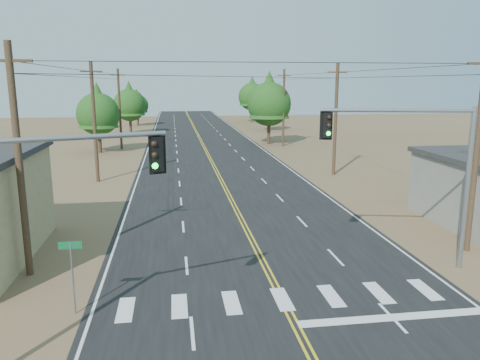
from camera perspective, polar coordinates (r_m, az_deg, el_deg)
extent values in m
cube|color=black|center=(39.65, -2.18, -0.30)|extent=(15.00, 200.00, 0.02)
cylinder|color=#4C3826|center=(21.79, -25.32, 1.85)|extent=(0.30, 0.30, 10.00)
cube|color=#4C3826|center=(21.55, -26.32, 12.91)|extent=(1.80, 0.12, 0.12)
cylinder|color=#4C3826|center=(41.19, -17.33, 6.66)|extent=(0.30, 0.30, 10.00)
cube|color=#4C3826|center=(41.06, -17.69, 12.50)|extent=(1.80, 0.12, 0.12)
cylinder|color=#4C3826|center=(60.98, -14.45, 8.34)|extent=(0.30, 0.30, 10.00)
cube|color=#4C3826|center=(60.89, -14.66, 12.28)|extent=(1.80, 0.12, 0.12)
cylinder|color=#4C3826|center=(25.41, 26.87, 2.99)|extent=(0.30, 0.30, 10.00)
cylinder|color=#4C3826|center=(43.22, 11.57, 7.17)|extent=(0.30, 0.30, 10.00)
cube|color=#4C3826|center=(43.09, 11.80, 12.74)|extent=(1.80, 0.12, 0.12)
cylinder|color=#4C3826|center=(62.37, 5.33, 8.73)|extent=(0.30, 0.30, 10.00)
cube|color=#4C3826|center=(62.28, 5.41, 12.59)|extent=(1.80, 0.12, 0.12)
cylinder|color=gray|center=(13.88, -20.53, 4.80)|extent=(5.51, 2.00, 0.15)
cube|color=black|center=(14.48, -10.11, 3.14)|extent=(0.41, 0.38, 1.06)
sphere|color=black|center=(14.27, -10.41, 4.37)|extent=(0.19, 0.19, 0.19)
sphere|color=black|center=(14.32, -10.36, 3.03)|extent=(0.19, 0.19, 0.19)
sphere|color=#0CE533|center=(14.37, -10.31, 1.70)|extent=(0.19, 0.19, 0.19)
cylinder|color=gray|center=(23.08, 25.87, -1.44)|extent=(0.24, 0.24, 7.05)
cylinder|color=gray|center=(22.61, 26.68, 7.29)|extent=(0.18, 0.18, 0.60)
cylinder|color=gray|center=(21.59, 18.55, 8.04)|extent=(6.44, 1.59, 0.16)
cube|color=black|center=(21.12, 10.52, 6.59)|extent=(0.41, 0.37, 1.11)
sphere|color=black|center=(20.93, 10.82, 7.51)|extent=(0.20, 0.20, 0.20)
sphere|color=black|center=(20.96, 10.78, 6.55)|extent=(0.20, 0.20, 0.20)
sphere|color=#0CE533|center=(21.00, 10.74, 5.59)|extent=(0.20, 0.20, 0.20)
cylinder|color=gray|center=(18.34, -19.70, -11.24)|extent=(0.07, 0.07, 2.76)
cube|color=#0D5B31|center=(17.90, -19.99, -7.49)|extent=(0.83, 0.05, 0.28)
cylinder|color=#3F2D1E|center=(58.82, -16.73, 4.68)|extent=(0.45, 0.45, 3.02)
cone|color=#204D16|center=(58.48, -16.98, 8.76)|extent=(4.70, 4.70, 5.37)
sphere|color=#204D16|center=(58.54, -16.92, 7.70)|extent=(5.04, 5.04, 5.04)
cylinder|color=#3F2D1E|center=(78.29, -13.20, 6.56)|extent=(0.43, 0.43, 3.09)
cone|color=#204D16|center=(78.03, -13.35, 9.70)|extent=(4.80, 4.80, 5.49)
sphere|color=#204D16|center=(78.08, -13.31, 8.88)|extent=(5.14, 5.14, 5.14)
cylinder|color=#3F2D1E|center=(93.88, -12.35, 7.27)|extent=(0.41, 0.41, 2.56)
cone|color=#204D16|center=(93.68, -12.45, 9.44)|extent=(3.98, 3.98, 4.55)
sphere|color=#204D16|center=(93.72, -12.42, 8.87)|extent=(4.27, 4.27, 4.27)
cylinder|color=#3F2D1E|center=(64.39, 3.52, 5.98)|extent=(0.46, 0.46, 3.55)
cone|color=#204D16|center=(64.07, 3.58, 10.37)|extent=(5.53, 5.53, 6.31)
sphere|color=#204D16|center=(64.12, 3.56, 9.22)|extent=(5.92, 5.92, 5.92)
cylinder|color=#3F2D1E|center=(82.64, 3.49, 6.93)|extent=(0.44, 0.44, 2.56)
cone|color=#204D16|center=(82.42, 3.52, 9.39)|extent=(3.97, 3.97, 4.54)
sphere|color=#204D16|center=(82.46, 3.52, 8.75)|extent=(4.26, 4.26, 4.26)
cylinder|color=#3F2D1E|center=(100.56, 1.47, 8.09)|extent=(0.51, 0.51, 3.47)
cone|color=#204D16|center=(100.36, 1.49, 10.83)|extent=(5.40, 5.40, 6.17)
sphere|color=#204D16|center=(100.39, 1.48, 10.12)|extent=(5.79, 5.79, 5.79)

